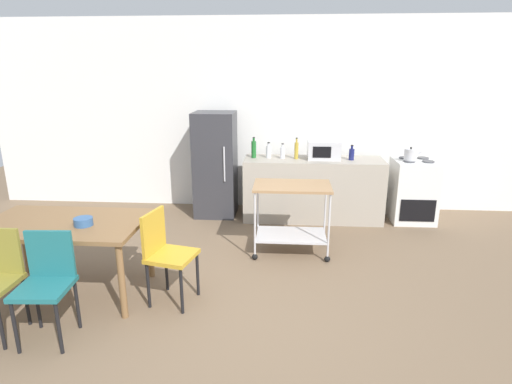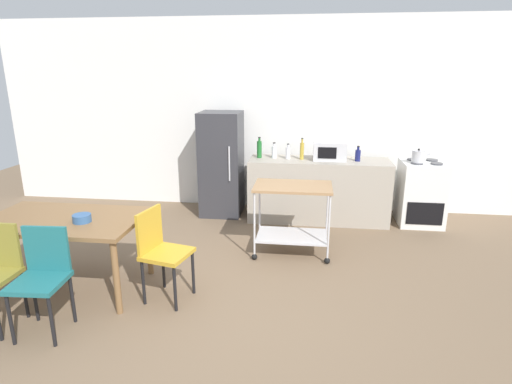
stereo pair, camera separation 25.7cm
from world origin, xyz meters
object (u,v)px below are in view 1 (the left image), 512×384
kitchen_cart (292,207)px  bottle_vinegar (296,150)px  chair_mustard (166,250)px  dining_table (64,229)px  refrigerator (215,164)px  bottle_olive_oil (269,152)px  bottle_soy_sauce (283,152)px  bottle_soda (352,154)px  chair_teal (47,279)px  stove_oven (413,191)px  kettle (410,155)px  fruit_bowl (83,222)px  microwave (324,150)px  bottle_wine (254,149)px

kitchen_cart → bottle_vinegar: (0.07, 1.24, 0.45)m
chair_mustard → bottle_vinegar: bearing=-14.1°
dining_table → bottle_vinegar: size_ratio=4.90×
refrigerator → bottle_olive_oil: 0.83m
bottle_soy_sauce → bottle_soda: bottle_soy_sauce is taller
dining_table → bottle_soy_sauce: 3.16m
chair_teal → bottle_soda: bearing=43.2°
dining_table → chair_mustard: 1.02m
dining_table → stove_oven: 4.62m
dining_table → kettle: bearing=30.7°
stove_oven → fruit_bowl: 4.47m
fruit_bowl → microwave: bearing=45.8°
bottle_soy_sauce → kettle: size_ratio=0.92×
bottle_vinegar → kettle: bearing=-2.9°
kitchen_cart → bottle_olive_oil: (-0.33, 1.28, 0.42)m
stove_oven → bottle_wine: (-2.32, 0.02, 0.58)m
kitchen_cart → kettle: (1.65, 1.16, 0.43)m
chair_teal → bottle_vinegar: bearing=52.4°
bottle_soy_sauce → microwave: microwave is taller
bottle_soy_sauce → refrigerator: bearing=174.9°
kettle → bottle_soda: bearing=175.7°
bottle_vinegar → fruit_bowl: bottle_vinegar is taller
refrigerator → bottle_soda: bearing=-3.4°
chair_mustard → bottle_soy_sauce: 2.70m
bottle_olive_oil → bottle_soy_sauce: size_ratio=1.04×
dining_table → bottle_soda: (3.04, 2.34, 0.32)m
bottle_soda → microwave: bearing=173.1°
stove_oven → bottle_vinegar: size_ratio=3.00×
refrigerator → bottle_soda: size_ratio=7.22×
bottle_vinegar → fruit_bowl: bearing=-129.4°
chair_mustard → kitchen_cart: (1.18, 1.20, 0.05)m
refrigerator → bottle_vinegar: (1.20, -0.10, 0.25)m
dining_table → microwave: 3.58m
bottle_soy_sauce → kettle: 1.78m
chair_teal → bottle_soy_sauce: (1.86, 3.06, 0.47)m
bottle_soy_sauce → microwave: 0.59m
refrigerator → kettle: bearing=-3.7°
chair_mustard → bottle_soy_sauce: (1.05, 2.45, 0.47)m
stove_oven → refrigerator: refrigerator is taller
dining_table → bottle_wine: size_ratio=4.97×
chair_teal → bottle_olive_oil: bearing=58.2°
kitchen_cart → bottle_soda: 1.54m
stove_oven → kettle: (-0.12, -0.10, 0.55)m
bottle_soda → fruit_bowl: (-2.79, -2.42, -0.20)m
kitchen_cart → bottle_wine: 1.46m
bottle_wine → bottle_olive_oil: (0.22, 0.00, -0.04)m
chair_teal → chair_mustard: 1.01m
bottle_vinegar → dining_table: bearing=-133.7°
refrigerator → bottle_wine: refrigerator is taller
fruit_bowl → chair_mustard: bearing=0.6°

